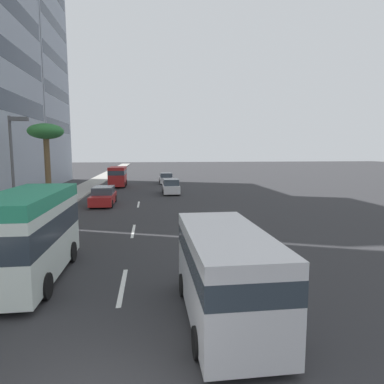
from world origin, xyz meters
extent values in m
plane|color=#2D2D30|center=(31.50, 0.00, 0.00)|extent=(198.00, 198.00, 0.00)
cube|color=#9E9B93|center=(31.50, 6.94, 0.07)|extent=(162.00, 2.84, 0.15)
cube|color=silver|center=(5.72, 0.00, 0.01)|extent=(3.20, 0.16, 0.01)
cube|color=silver|center=(13.73, 0.00, 0.01)|extent=(3.20, 0.16, 0.01)
cube|color=silver|center=(23.40, 0.00, 0.01)|extent=(3.20, 0.16, 0.01)
cube|color=silver|center=(3.09, -2.98, 1.35)|extent=(5.39, 2.05, 2.31)
cube|color=#2D3842|center=(3.09, -2.98, 1.86)|extent=(5.40, 2.05, 0.55)
cylinder|color=black|center=(4.71, -2.01, 0.36)|extent=(0.72, 0.24, 0.72)
cylinder|color=black|center=(4.71, -3.96, 0.36)|extent=(0.72, 0.24, 0.72)
cylinder|color=black|center=(1.48, -2.01, 0.36)|extent=(0.72, 0.24, 0.72)
cylinder|color=black|center=(1.48, -3.96, 0.36)|extent=(0.72, 0.24, 0.72)
cube|color=silver|center=(41.49, -3.31, 0.55)|extent=(4.07, 1.78, 0.74)
cube|color=#38424C|center=(41.28, -3.31, 1.22)|extent=(2.24, 1.63, 0.61)
cylinder|color=black|center=(42.75, -2.49, 0.32)|extent=(0.64, 0.22, 0.64)
cylinder|color=black|center=(42.75, -4.13, 0.32)|extent=(0.64, 0.22, 0.64)
cylinder|color=black|center=(40.22, -2.49, 0.32)|extent=(0.64, 0.22, 0.64)
cylinder|color=black|center=(40.22, -4.13, 0.32)|extent=(0.64, 0.22, 0.64)
cube|color=#A51E1E|center=(23.47, 2.96, 0.56)|extent=(4.71, 1.81, 0.76)
cube|color=#38424C|center=(23.71, 2.96, 1.25)|extent=(2.59, 1.67, 0.62)
cylinder|color=black|center=(22.01, 2.13, 0.32)|extent=(0.64, 0.22, 0.64)
cylinder|color=black|center=(22.01, 3.80, 0.32)|extent=(0.64, 0.22, 0.64)
cylinder|color=black|center=(24.93, 2.13, 0.32)|extent=(0.64, 0.22, 0.64)
cylinder|color=black|center=(24.93, 3.80, 0.32)|extent=(0.64, 0.22, 0.64)
cube|color=silver|center=(6.83, 3.31, 1.47)|extent=(6.19, 2.11, 2.49)
cube|color=#268C66|center=(6.83, 3.31, 2.95)|extent=(6.19, 2.11, 0.47)
cube|color=#28333D|center=(6.83, 3.31, 1.95)|extent=(6.20, 2.12, 0.83)
cylinder|color=black|center=(5.03, 2.31, 0.42)|extent=(0.84, 0.26, 0.84)
cylinder|color=black|center=(8.62, 2.31, 0.42)|extent=(0.84, 0.26, 0.84)
cylinder|color=black|center=(8.62, 4.32, 0.42)|extent=(0.84, 0.26, 0.84)
cube|color=silver|center=(30.18, -3.26, 0.57)|extent=(4.07, 1.71, 0.80)
cube|color=#38424C|center=(29.98, -3.26, 1.30)|extent=(2.24, 1.58, 0.65)
cylinder|color=black|center=(31.44, -2.47, 0.32)|extent=(0.64, 0.22, 0.64)
cylinder|color=black|center=(31.44, -4.05, 0.32)|extent=(0.64, 0.22, 0.64)
cylinder|color=black|center=(28.92, -2.47, 0.32)|extent=(0.64, 0.22, 0.64)
cylinder|color=black|center=(28.92, -4.05, 0.32)|extent=(0.64, 0.22, 0.64)
cube|color=#A51E1E|center=(38.21, 3.08, 1.38)|extent=(4.66, 2.00, 2.36)
cube|color=#2D3842|center=(38.21, 3.08, 1.90)|extent=(4.67, 2.00, 0.57)
cylinder|color=black|center=(36.81, 2.13, 0.36)|extent=(0.72, 0.24, 0.72)
cylinder|color=black|center=(36.81, 4.02, 0.36)|extent=(0.72, 0.24, 0.72)
cylinder|color=black|center=(39.61, 2.13, 0.36)|extent=(0.72, 0.24, 0.72)
cylinder|color=black|center=(39.61, 4.02, 0.36)|extent=(0.72, 0.24, 0.72)
cylinder|color=navy|center=(12.14, 6.17, 0.59)|extent=(0.14, 0.14, 0.89)
cylinder|color=navy|center=(12.30, 6.17, 0.59)|extent=(0.14, 0.14, 0.89)
cube|color=beige|center=(12.22, 6.17, 1.39)|extent=(0.36, 0.39, 0.70)
sphere|color=tan|center=(12.22, 6.17, 1.86)|extent=(0.24, 0.24, 0.24)
cylinder|color=brown|center=(24.21, 7.60, 2.98)|extent=(0.47, 0.47, 5.67)
ellipsoid|color=#2D7238|center=(24.21, 7.60, 6.25)|extent=(2.90, 2.90, 1.31)
cylinder|color=#4C4C51|center=(12.49, 5.92, 3.26)|extent=(0.14, 0.14, 6.22)
cube|color=#4C4C51|center=(12.49, 5.47, 6.22)|extent=(0.24, 0.90, 0.20)
cube|color=#2D3847|center=(29.56, 11.43, 9.03)|extent=(14.48, 0.08, 1.88)
cube|color=#2D3847|center=(29.56, 11.43, 13.54)|extent=(14.48, 0.08, 1.88)
cube|color=#2D3847|center=(29.56, 11.43, 18.05)|extent=(14.48, 0.08, 1.88)
cube|color=#99A3B2|center=(43.90, 16.68, 15.85)|extent=(13.21, 10.57, 31.70)
cube|color=#2D3847|center=(43.90, 11.43, 7.99)|extent=(12.15, 0.08, 1.59)
cube|color=#2D3847|center=(43.90, 11.43, 12.55)|extent=(12.15, 0.08, 1.59)
cube|color=#2D3847|center=(43.90, 11.43, 17.12)|extent=(12.15, 0.08, 1.59)
cube|color=#2D3847|center=(43.90, 11.43, 21.68)|extent=(12.15, 0.08, 1.59)
camera|label=1|loc=(-5.43, -0.98, 4.64)|focal=31.11mm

